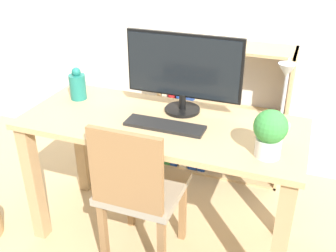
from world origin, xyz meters
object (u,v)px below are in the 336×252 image
(desk_lamp, at_px, (284,91))
(chair, at_px, (138,189))
(bookshelf, at_px, (201,118))
(monitor, at_px, (183,69))
(vase, at_px, (78,86))
(keyboard, at_px, (165,126))
(potted_plant, at_px, (270,132))

(desk_lamp, xyz_separation_m, chair, (-0.61, -0.29, -0.50))
(bookshelf, bearing_deg, monitor, -83.55)
(vase, xyz_separation_m, chair, (0.50, -0.31, -0.36))
(monitor, height_order, bookshelf, monitor)
(keyboard, xyz_separation_m, desk_lamp, (0.53, 0.14, 0.21))
(chair, bearing_deg, vase, 153.25)
(chair, bearing_deg, keyboard, 68.08)
(vase, bearing_deg, potted_plant, -12.98)
(monitor, xyz_separation_m, desk_lamp, (0.51, -0.07, -0.02))
(keyboard, bearing_deg, vase, 164.92)
(monitor, bearing_deg, desk_lamp, -8.10)
(potted_plant, height_order, bookshelf, potted_plant)
(desk_lamp, bearing_deg, vase, 178.95)
(vase, bearing_deg, monitor, 4.90)
(vase, distance_m, bookshelf, 0.98)
(chair, height_order, bookshelf, bookshelf)
(desk_lamp, relative_size, bookshelf, 0.38)
(potted_plant, bearing_deg, monitor, 148.02)
(vase, height_order, potted_plant, potted_plant)
(chair, bearing_deg, monitor, 79.67)
(monitor, bearing_deg, chair, -105.74)
(chair, bearing_deg, potted_plant, 11.60)
(chair, bearing_deg, desk_lamp, 31.20)
(bookshelf, bearing_deg, desk_lamp, -51.06)
(potted_plant, distance_m, bookshelf, 1.20)
(monitor, distance_m, potted_plant, 0.58)
(chair, bearing_deg, bookshelf, 93.68)
(monitor, xyz_separation_m, keyboard, (-0.02, -0.21, -0.22))
(desk_lamp, bearing_deg, monitor, 171.90)
(keyboard, relative_size, potted_plant, 1.86)
(potted_plant, xyz_separation_m, bookshelf, (-0.56, 0.95, -0.47))
(monitor, bearing_deg, vase, -175.10)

